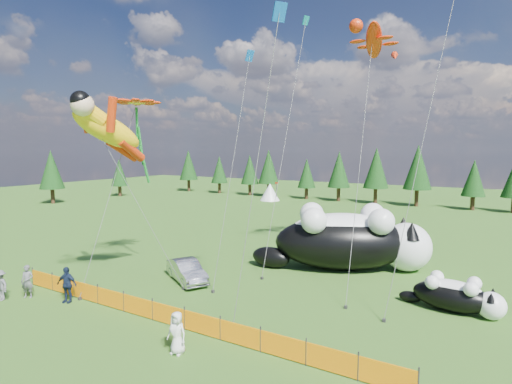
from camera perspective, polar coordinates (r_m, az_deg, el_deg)
ground at (r=22.29m, az=-6.95°, el=-15.56°), size 160.00×160.00×0.00m
safety_fence at (r=19.98m, az=-12.44°, el=-16.73°), size 22.06×0.06×1.10m
tree_line at (r=62.82m, az=18.85°, el=1.90°), size 90.00×4.00×8.00m
festival_tents at (r=56.82m, az=28.63°, el=-1.56°), size 50.00×3.20×2.80m
cat_large at (r=28.24m, az=13.33°, el=-6.55°), size 11.54×7.87×4.44m
cat_small at (r=23.20m, az=26.71°, el=-13.02°), size 5.05×2.11×1.82m
car at (r=25.74m, az=-9.85°, el=-11.03°), size 4.24×3.28×1.34m
spectator_a at (r=25.97m, az=-29.86°, el=-11.03°), size 0.80×0.71×1.85m
spectator_c at (r=24.25m, az=-25.42°, el=-11.86°), size 1.27×0.92×1.96m
spectator_d at (r=26.30m, az=-32.73°, el=-11.14°), size 1.13×0.62×1.70m
spectator_e at (r=17.29m, az=-11.24°, el=-19.13°), size 0.90×0.63×1.74m
superhero_kite at (r=24.02m, az=-20.45°, el=8.38°), size 6.10×5.59×11.86m
gecko_kite at (r=30.11m, az=16.51°, el=19.99°), size 4.30×12.08×17.79m
flower_kite at (r=26.90m, az=-16.73°, el=11.84°), size 4.08×7.11×12.13m
diamond_kite_a at (r=28.03m, az=-1.11°, el=17.66°), size 1.37×6.42×15.70m
diamond_kite_c at (r=19.02m, az=3.14°, el=22.85°), size 1.79×2.50×15.03m
diamond_kite_d at (r=33.61m, az=6.78°, el=21.33°), size 1.43×9.42×20.29m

